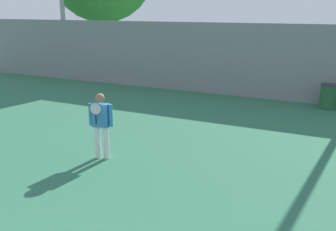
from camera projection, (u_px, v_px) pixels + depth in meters
tennis_player at (101, 122)px, 9.20m from camera, size 0.57×0.46×1.59m
trash_bin at (329, 97)px, 13.99m from camera, size 0.63×0.63×0.89m
back_fence at (277, 62)px, 15.13m from camera, size 31.06×0.06×2.94m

